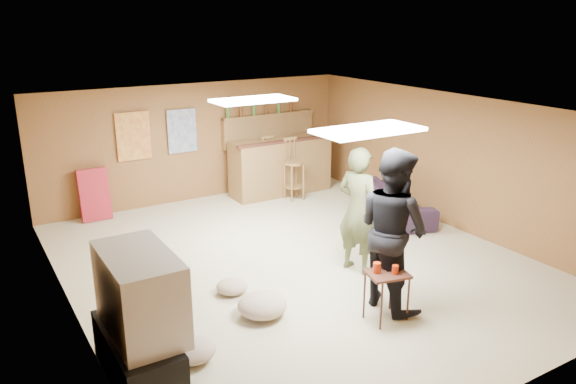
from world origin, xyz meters
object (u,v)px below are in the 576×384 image
person_black (393,229)px  person_olive (358,210)px  bar_counter (280,166)px  sofa (396,201)px  tv_body (140,293)px  tray_table (386,296)px

person_black → person_olive: bearing=-17.3°
bar_counter → person_olive: size_ratio=1.15×
bar_counter → sofa: 2.45m
person_olive → bar_counter: bearing=-31.5°
person_black → tv_body: bearing=85.4°
bar_counter → sofa: size_ratio=1.07×
person_olive → person_black: bearing=147.6°
tv_body → sofa: (5.21, 2.26, -0.63)m
bar_counter → person_olive: 3.72m
person_olive → tray_table: person_olive is taller
person_black → tray_table: size_ratio=3.32×
bar_counter → person_black: person_black is taller
tv_body → person_olive: bearing=14.8°
bar_counter → tray_table: bar_counter is taller
tv_body → sofa: bearing=23.4°
bar_counter → person_olive: bearing=-104.1°
tv_body → tray_table: size_ratio=1.87×
sofa → tray_table: size_ratio=3.19×
person_olive → sofa: bearing=-72.0°
bar_counter → sofa: (1.06, -2.19, -0.28)m
bar_counter → tray_table: size_ratio=3.41×
tv_body → person_black: size_ratio=0.56×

